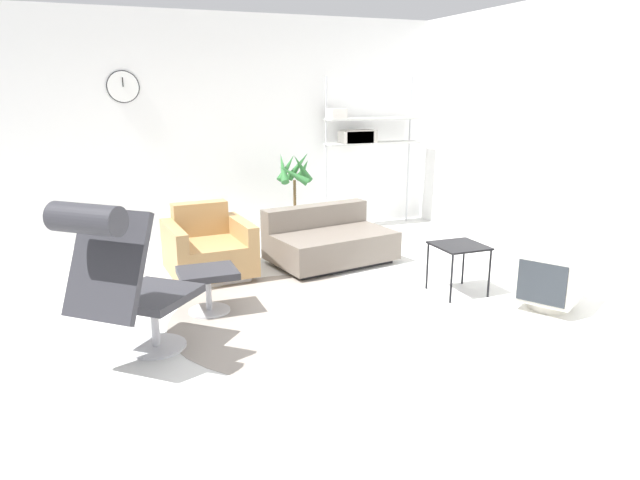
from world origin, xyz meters
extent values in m
plane|color=silver|center=(0.00, 0.00, 0.00)|extent=(12.00, 12.00, 0.00)
cube|color=white|center=(0.00, 2.99, 1.40)|extent=(12.00, 0.06, 2.80)
cylinder|color=black|center=(-1.17, 2.95, 1.91)|extent=(0.37, 0.01, 0.37)
cylinder|color=white|center=(-1.17, 2.95, 1.91)|extent=(0.35, 0.02, 0.35)
cube|color=black|center=(-1.17, 2.93, 1.96)|extent=(0.01, 0.01, 0.11)
cube|color=white|center=(2.97, 0.00, 1.40)|extent=(0.06, 12.00, 2.80)
cylinder|color=gray|center=(0.01, -0.09, 0.00)|extent=(2.28, 2.28, 0.01)
cylinder|color=#BCBCC1|center=(-1.23, -0.26, 0.01)|extent=(0.62, 0.62, 0.02)
cylinder|color=#BCBCC1|center=(-1.23, -0.26, 0.20)|extent=(0.06, 0.06, 0.35)
cube|color=#2D2D33|center=(-1.23, -0.26, 0.41)|extent=(0.79, 0.80, 0.06)
cube|color=#2D2D33|center=(-1.52, -0.59, 0.78)|extent=(0.63, 0.61, 0.69)
cylinder|color=#2D2D33|center=(-1.61, -0.70, 1.12)|extent=(0.49, 0.46, 0.19)
cylinder|color=#BCBCC1|center=(-0.73, 0.31, 0.01)|extent=(0.36, 0.36, 0.02)
cylinder|color=#BCBCC1|center=(-0.73, 0.31, 0.17)|extent=(0.05, 0.05, 0.30)
cube|color=#2D2D33|center=(-0.73, 0.31, 0.35)|extent=(0.49, 0.42, 0.06)
cube|color=silver|center=(-0.54, 1.27, 0.03)|extent=(0.72, 0.73, 0.06)
cube|color=#AD8451|center=(-0.54, 1.27, 0.22)|extent=(0.64, 0.87, 0.32)
cube|color=#AD8451|center=(-0.57, 1.59, 0.55)|extent=(0.59, 0.23, 0.35)
cube|color=#AD8451|center=(-0.20, 1.30, 0.31)|extent=(0.19, 0.83, 0.51)
cube|color=#AD8451|center=(-0.89, 1.25, 0.31)|extent=(0.19, 0.83, 0.51)
cube|color=black|center=(0.81, 1.27, 0.03)|extent=(1.29, 0.94, 0.05)
cube|color=#70665B|center=(0.81, 1.27, 0.20)|extent=(1.44, 1.09, 0.31)
cube|color=#70665B|center=(0.74, 1.60, 0.48)|extent=(1.32, 0.44, 0.24)
cube|color=black|center=(1.56, -0.06, 0.47)|extent=(0.45, 0.45, 0.02)
cylinder|color=black|center=(1.35, -0.26, 0.23)|extent=(0.02, 0.02, 0.46)
cylinder|color=black|center=(1.76, -0.26, 0.23)|extent=(0.02, 0.02, 0.46)
cylinder|color=black|center=(1.35, 0.15, 0.23)|extent=(0.02, 0.02, 0.46)
cylinder|color=black|center=(1.76, 0.15, 0.23)|extent=(0.02, 0.02, 0.46)
cylinder|color=beige|center=(2.10, -0.68, 0.05)|extent=(0.35, 0.35, 0.09)
cube|color=beige|center=(2.10, -0.68, 0.30)|extent=(0.67, 0.66, 0.42)
cube|color=#282D33|center=(1.87, -0.81, 0.30)|extent=(0.22, 0.35, 0.36)
cylinder|color=#333338|center=(0.74, 2.35, 0.11)|extent=(0.28, 0.28, 0.22)
cylinder|color=#382819|center=(0.74, 2.35, 0.21)|extent=(0.25, 0.25, 0.02)
cylinder|color=brown|center=(0.74, 2.35, 0.50)|extent=(0.04, 0.04, 0.55)
cone|color=#2D6B33|center=(0.87, 2.36, 0.90)|extent=(0.14, 0.33, 0.32)
cone|color=#2D6B33|center=(0.83, 2.44, 0.94)|extent=(0.32, 0.30, 0.39)
cone|color=#2D6B33|center=(0.69, 2.46, 0.92)|extent=(0.34, 0.24, 0.36)
cone|color=#2D6B33|center=(0.60, 2.36, 0.94)|extent=(0.14, 0.37, 0.38)
cone|color=#2D6B33|center=(0.68, 2.19, 0.87)|extent=(0.40, 0.24, 0.28)
cone|color=#2D6B33|center=(0.80, 2.23, 0.94)|extent=(0.34, 0.24, 0.39)
cylinder|color=#BCBCC1|center=(1.36, 2.84, 1.02)|extent=(0.03, 0.03, 2.04)
cylinder|color=#BCBCC1|center=(2.64, 2.84, 1.02)|extent=(0.03, 0.03, 2.04)
cube|color=silver|center=(2.00, 2.72, 1.17)|extent=(1.34, 0.28, 0.02)
cube|color=silver|center=(2.00, 2.72, 1.49)|extent=(1.34, 0.28, 0.02)
cube|color=beige|center=(1.74, 2.71, 1.26)|extent=(0.43, 0.24, 0.16)
cube|color=silver|center=(1.46, 2.71, 1.57)|extent=(0.21, 0.24, 0.13)
cube|color=#B7B2A8|center=(1.79, 2.71, 1.26)|extent=(0.45, 0.24, 0.17)
camera|label=1|loc=(-1.49, -4.37, 1.88)|focal=32.00mm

